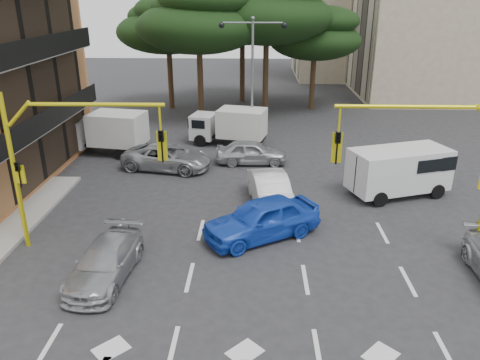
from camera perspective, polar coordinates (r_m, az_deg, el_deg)
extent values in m
plane|color=#28282B|center=(16.51, 0.89, -11.88)|extent=(120.00, 120.00, 0.00)
cube|color=gray|center=(31.10, 1.44, 4.74)|extent=(1.40, 6.00, 0.15)
cube|color=black|center=(24.42, -24.58, 12.42)|extent=(0.12, 14.72, 11.20)
cube|color=black|center=(46.79, 14.83, 20.23)|extent=(0.12, 11.04, 16.20)
cube|color=tan|center=(59.17, 15.31, 19.86)|extent=(16.00, 12.00, 16.00)
cube|color=black|center=(57.98, 6.99, 19.90)|extent=(0.12, 11.04, 14.20)
cylinder|color=#382616|center=(36.61, -4.83, 11.12)|extent=(0.44, 0.44, 4.95)
ellipsoid|color=black|center=(36.07, -5.06, 18.09)|extent=(9.15, 9.15, 3.87)
ellipsoid|color=black|center=(35.54, -4.21, 21.08)|extent=(6.86, 6.86, 2.86)
ellipsoid|color=black|center=(36.37, -5.91, 20.18)|extent=(6.07, 6.07, 2.64)
cylinder|color=#382616|center=(38.31, 3.12, 11.97)|extent=(0.44, 0.44, 5.40)
ellipsoid|color=black|center=(37.80, 3.28, 19.25)|extent=(9.98, 9.98, 4.22)
cylinder|color=#382616|center=(40.99, -8.44, 11.77)|extent=(0.44, 0.44, 4.50)
ellipsoid|color=black|center=(40.50, -8.77, 17.42)|extent=(8.32, 8.32, 3.52)
ellipsoid|color=black|center=(39.92, -8.12, 19.84)|extent=(6.24, 6.24, 2.60)
ellipsoid|color=black|center=(40.82, -9.52, 19.10)|extent=(5.52, 5.52, 2.40)
cylinder|color=#382616|center=(40.67, 8.80, 11.36)|extent=(0.44, 0.44, 4.05)
ellipsoid|color=black|center=(40.20, 9.11, 16.47)|extent=(7.49, 7.49, 3.17)
ellipsoid|color=black|center=(39.77, 10.22, 18.57)|extent=(5.62, 5.62, 2.34)
ellipsoid|color=black|center=(40.36, 8.41, 18.07)|extent=(4.97, 4.97, 2.16)
cylinder|color=#382616|center=(43.29, 0.28, 12.82)|extent=(0.44, 0.44, 4.95)
ellipsoid|color=black|center=(42.83, 0.29, 18.72)|extent=(9.15, 9.15, 3.87)
ellipsoid|color=black|center=(43.10, -0.40, 20.49)|extent=(6.07, 6.07, 2.64)
cylinder|color=yellow|center=(16.93, 19.58, 8.42)|extent=(4.80, 0.14, 0.14)
cylinder|color=yellow|center=(16.51, 12.04, 7.27)|extent=(0.08, 0.08, 0.90)
imported|color=black|center=(16.79, 11.76, 3.80)|extent=(0.20, 0.24, 1.20)
cube|color=yellow|center=(16.86, 11.72, 3.88)|extent=(0.36, 0.06, 1.10)
cylinder|color=yellow|center=(19.06, -25.75, 0.70)|extent=(0.18, 0.18, 6.00)
cylinder|color=yellow|center=(18.20, -25.35, 7.31)|extent=(0.95, 0.14, 0.95)
cylinder|color=yellow|center=(17.06, -17.19, 8.79)|extent=(4.80, 0.14, 0.14)
cylinder|color=yellow|center=(16.58, -9.74, 7.50)|extent=(0.08, 0.08, 0.90)
imported|color=black|center=(16.86, -9.52, 4.04)|extent=(0.20, 0.24, 1.20)
cube|color=yellow|center=(16.94, -9.47, 4.12)|extent=(0.36, 0.06, 1.10)
imported|color=black|center=(18.83, -25.35, 0.53)|extent=(0.16, 0.20, 1.00)
cube|color=yellow|center=(18.92, -25.22, 0.64)|extent=(0.35, 0.08, 0.70)
cylinder|color=slate|center=(30.21, 1.50, 11.70)|extent=(0.16, 0.16, 7.50)
cylinder|color=slate|center=(29.82, -0.25, 18.64)|extent=(1.80, 0.10, 0.10)
sphere|color=black|center=(29.88, -2.27, 18.34)|extent=(0.36, 0.36, 0.36)
cylinder|color=slate|center=(29.81, 3.40, 18.60)|extent=(1.80, 0.10, 0.10)
sphere|color=black|center=(29.86, 5.42, 18.26)|extent=(0.36, 0.36, 0.36)
sphere|color=slate|center=(29.79, 1.58, 19.11)|extent=(0.24, 0.24, 0.24)
imported|color=silver|center=(21.47, 3.77, -1.36)|extent=(2.32, 4.70, 1.48)
imported|color=#1741BD|center=(18.70, 2.67, -4.72)|extent=(5.12, 4.09, 1.63)
imported|color=#95989D|center=(16.87, -16.10, -9.56)|extent=(2.10, 4.39, 1.24)
imported|color=#989BA0|center=(26.39, -8.87, 2.75)|extent=(5.27, 3.17, 1.37)
imported|color=#A8ABB0|center=(26.96, 1.40, 3.43)|extent=(4.08, 1.71, 1.38)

